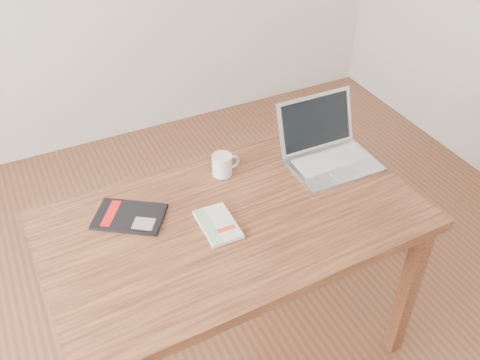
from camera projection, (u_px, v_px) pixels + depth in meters
name	position (u px, v px, depth m)	size (l,w,h in m)	color
room	(188.00, 101.00, 1.22)	(4.04, 4.04, 2.70)	#512E1C
desk	(235.00, 236.00, 1.86)	(1.31, 0.78, 0.75)	#4E2A17
white_guidebook	(218.00, 224.00, 1.77)	(0.12, 0.18, 0.02)	silver
black_guidebook	(129.00, 216.00, 1.80)	(0.28, 0.26, 0.01)	black
laptop	(327.00, 149.00, 2.03)	(0.32, 0.30, 0.22)	silver
coffee_mug	(223.00, 164.00, 1.97)	(0.11, 0.08, 0.08)	white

